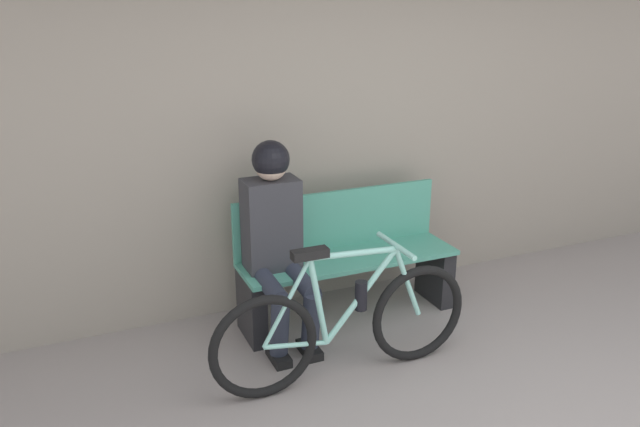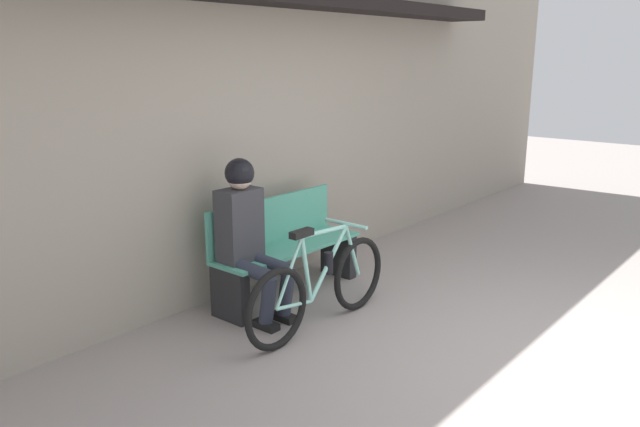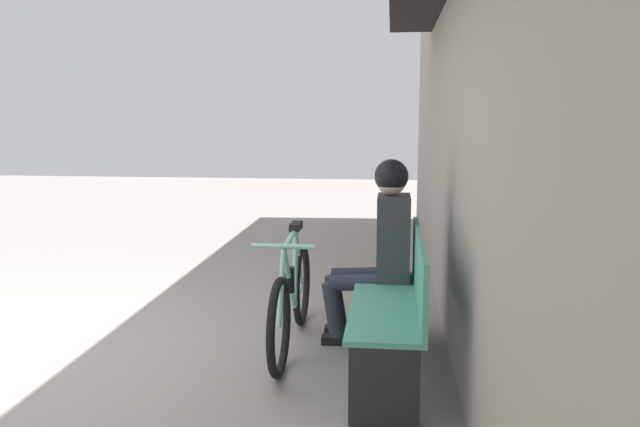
# 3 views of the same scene
# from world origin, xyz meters

# --- Properties ---
(ground_plane) EXTENTS (24.00, 24.00, 0.00)m
(ground_plane) POSITION_xyz_m (0.00, 0.00, 0.00)
(ground_plane) COLOR gray
(storefront_wall) EXTENTS (12.00, 0.56, 3.20)m
(storefront_wall) POSITION_xyz_m (0.00, 2.73, 1.66)
(storefront_wall) COLOR #9E9384
(storefront_wall) RESTS_ON ground_plane
(park_bench_near) EXTENTS (1.47, 0.42, 0.85)m
(park_bench_near) POSITION_xyz_m (-0.13, 2.32, 0.39)
(park_bench_near) COLOR #51A88E
(park_bench_near) RESTS_ON ground_plane
(bicycle) EXTENTS (1.57, 0.40, 0.82)m
(bicycle) POSITION_xyz_m (-0.46, 1.64, 0.34)
(bicycle) COLOR black
(bicycle) RESTS_ON ground_plane
(person_seated) EXTENTS (0.34, 0.59, 1.27)m
(person_seated) POSITION_xyz_m (-0.65, 2.23, 0.73)
(person_seated) COLOR #2D3342
(person_seated) RESTS_ON ground_plane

